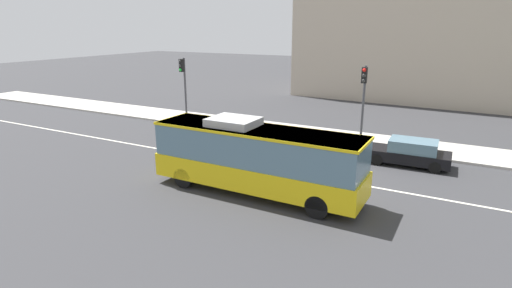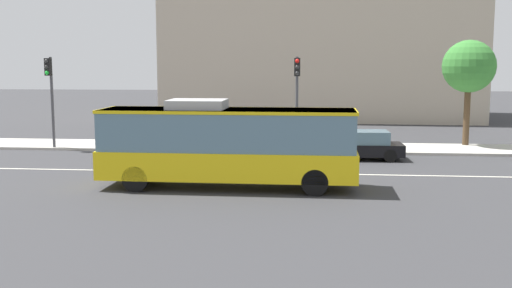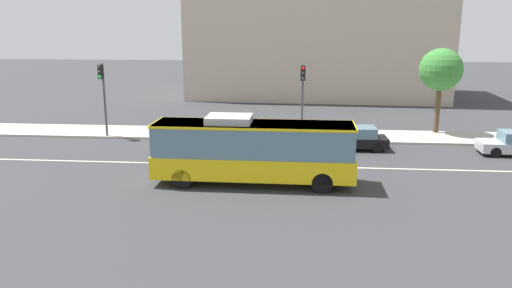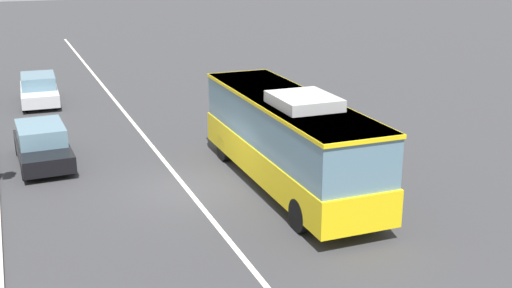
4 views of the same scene
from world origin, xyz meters
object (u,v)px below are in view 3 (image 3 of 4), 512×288
object	(u,v)px
street_tree_kerbside_left	(441,70)
sedan_black	(353,138)
transit_bus	(253,149)
traffic_light_near_corner	(103,88)
traffic_light_mid_block	(303,89)

from	to	relation	value
street_tree_kerbside_left	sedan_black	bearing A→B (deg)	-141.99
transit_bus	traffic_light_near_corner	size ratio (longest dim) A/B	1.93
sedan_black	traffic_light_near_corner	size ratio (longest dim) A/B	0.88
transit_bus	street_tree_kerbside_left	distance (m)	17.77
sedan_black	street_tree_kerbside_left	size ratio (longest dim) A/B	0.74
transit_bus	traffic_light_mid_block	size ratio (longest dim) A/B	1.93
sedan_black	traffic_light_mid_block	size ratio (longest dim) A/B	0.88
transit_bus	traffic_light_near_corner	distance (m)	14.70
sedan_black	street_tree_kerbside_left	distance (m)	9.12
transit_bus	traffic_light_mid_block	bearing A→B (deg)	76.08
sedan_black	street_tree_kerbside_left	xyz separation A→B (m)	(6.50, 5.08, 3.90)
transit_bus	traffic_light_near_corner	bearing A→B (deg)	141.03
transit_bus	street_tree_kerbside_left	world-z (taller)	street_tree_kerbside_left
transit_bus	sedan_black	distance (m)	9.51
traffic_light_near_corner	traffic_light_mid_block	size ratio (longest dim) A/B	1.00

